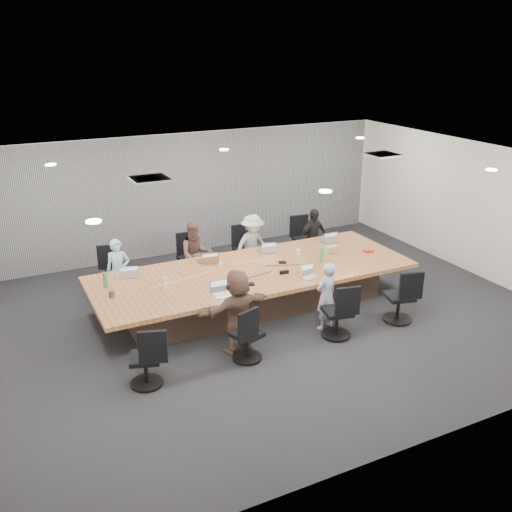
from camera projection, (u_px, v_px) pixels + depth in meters
name	position (u px, v px, depth m)	size (l,w,h in m)	color
floor	(266.00, 316.00, 10.46)	(10.00, 8.00, 0.00)	#252529
ceiling	(267.00, 165.00, 9.47)	(10.00, 8.00, 0.00)	white
wall_back	(188.00, 193.00, 13.32)	(10.00, 2.80, 0.00)	silver
wall_front	(423.00, 348.00, 6.61)	(10.00, 2.80, 0.00)	silver
wall_right	(476.00, 209.00, 12.03)	(8.00, 2.80, 0.00)	silver
curtain	(189.00, 194.00, 13.25)	(9.80, 0.04, 2.80)	gray
conference_table	(254.00, 286.00, 10.74)	(6.00, 2.20, 0.74)	#4A3429
chair_0	(115.00, 276.00, 11.26)	(0.51, 0.51, 0.76)	black
chair_1	(191.00, 262.00, 11.90)	(0.54, 0.54, 0.80)	black
chair_2	(246.00, 253.00, 12.43)	(0.53, 0.53, 0.79)	black
chair_3	(304.00, 243.00, 13.04)	(0.55, 0.55, 0.81)	black
chair_4	(145.00, 363.00, 8.26)	(0.50, 0.50, 0.75)	black
chair_5	(247.00, 339.00, 8.94)	(0.50, 0.50, 0.73)	black
chair_6	(337.00, 316.00, 9.62)	(0.53, 0.53, 0.78)	black
chair_7	(399.00, 300.00, 10.16)	(0.54, 0.54, 0.80)	black
person_0	(118.00, 271.00, 10.88)	(0.46, 0.30, 1.25)	#9DCAE2
laptop_0	(125.00, 275.00, 10.37)	(0.34, 0.24, 0.02)	#B2B2B7
person_1	(196.00, 255.00, 11.51)	(0.67, 0.52, 1.37)	brown
laptop_1	(206.00, 261.00, 11.02)	(0.33, 0.23, 0.02)	#8C6647
person_2	(253.00, 246.00, 12.03)	(0.88, 0.50, 1.36)	#A7AAA8
laptop_2	(264.00, 251.00, 11.55)	(0.30, 0.21, 0.02)	#B2B2B7
person_3	(313.00, 237.00, 12.66)	(0.76, 0.32, 1.29)	black
laptop_3	(326.00, 240.00, 12.16)	(0.33, 0.23, 0.02)	#B2B2B7
person_5	(238.00, 311.00, 9.11)	(1.30, 0.41, 1.40)	brown
laptop_5	(224.00, 295.00, 9.55)	(0.35, 0.24, 0.02)	#B2B2B7
person_6	(326.00, 296.00, 9.84)	(0.45, 0.29, 1.23)	#9C9DB4
laptop_6	(310.00, 278.00, 10.25)	(0.28, 0.19, 0.02)	#B2B2B7
bottle_green_left	(105.00, 280.00, 9.82)	(0.08, 0.08, 0.28)	#3D8B4F
bottle_green_right	(321.00, 255.00, 10.96)	(0.07, 0.07, 0.26)	#3D8B4F
bottle_clear	(165.00, 283.00, 9.78)	(0.06, 0.06, 0.21)	silver
cup_white_far	(221.00, 265.00, 10.72)	(0.08, 0.08, 0.09)	white
cup_white_near	(298.00, 252.00, 11.37)	(0.09, 0.09, 0.11)	white
mug_brown	(112.00, 294.00, 9.48)	(0.09, 0.09, 0.11)	brown
mic_left	(250.00, 284.00, 9.96)	(0.16, 0.11, 0.03)	black
mic_right	(282.00, 262.00, 10.94)	(0.14, 0.10, 0.03)	black
stapler	(284.00, 272.00, 10.43)	(0.17, 0.04, 0.07)	black
canvas_bag	(331.00, 249.00, 11.45)	(0.26, 0.16, 0.14)	tan
snack_packet	(369.00, 251.00, 11.51)	(0.18, 0.12, 0.04)	red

